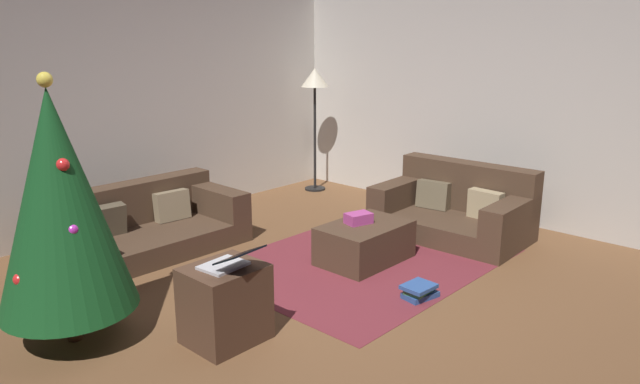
{
  "coord_description": "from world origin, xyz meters",
  "views": [
    {
      "loc": [
        -3.17,
        -2.83,
        2.09
      ],
      "look_at": [
        0.49,
        0.57,
        0.75
      ],
      "focal_mm": 33.39,
      "sensor_mm": 36.0,
      "label": 1
    }
  ],
  "objects_px": {
    "ottoman": "(365,243)",
    "tv_remote": "(363,221)",
    "corner_lamp": "(315,87)",
    "side_table": "(225,304)",
    "laptop": "(229,262)",
    "book_stack": "(420,291)",
    "couch_left": "(144,226)",
    "couch_right": "(456,209)",
    "gift_box": "(358,218)",
    "christmas_tree": "(59,202)"
  },
  "relations": [
    {
      "from": "tv_remote",
      "to": "christmas_tree",
      "type": "relative_size",
      "value": 0.09
    },
    {
      "from": "laptop",
      "to": "couch_right",
      "type": "bearing_deg",
      "value": 1.3
    },
    {
      "from": "ottoman",
      "to": "book_stack",
      "type": "height_order",
      "value": "ottoman"
    },
    {
      "from": "ottoman",
      "to": "laptop",
      "type": "bearing_deg",
      "value": -170.94
    },
    {
      "from": "couch_right",
      "to": "laptop",
      "type": "xyz_separation_m",
      "value": [
        -3.11,
        -0.07,
        0.33
      ]
    },
    {
      "from": "tv_remote",
      "to": "book_stack",
      "type": "distance_m",
      "value": 1.03
    },
    {
      "from": "gift_box",
      "to": "laptop",
      "type": "bearing_deg",
      "value": -168.89
    },
    {
      "from": "gift_box",
      "to": "corner_lamp",
      "type": "height_order",
      "value": "corner_lamp"
    },
    {
      "from": "tv_remote",
      "to": "side_table",
      "type": "distance_m",
      "value": 1.9
    },
    {
      "from": "couch_right",
      "to": "side_table",
      "type": "xyz_separation_m",
      "value": [
        -3.11,
        -0.01,
        -0.0
      ]
    },
    {
      "from": "ottoman",
      "to": "book_stack",
      "type": "bearing_deg",
      "value": -111.93
    },
    {
      "from": "book_stack",
      "to": "gift_box",
      "type": "bearing_deg",
      "value": 70.64
    },
    {
      "from": "gift_box",
      "to": "side_table",
      "type": "distance_m",
      "value": 1.84
    },
    {
      "from": "couch_left",
      "to": "gift_box",
      "type": "xyz_separation_m",
      "value": [
        1.22,
        -1.73,
        0.17
      ]
    },
    {
      "from": "gift_box",
      "to": "tv_remote",
      "type": "xyz_separation_m",
      "value": [
        0.06,
        -0.0,
        -0.04
      ]
    },
    {
      "from": "corner_lamp",
      "to": "couch_right",
      "type": "bearing_deg",
      "value": -98.3
    },
    {
      "from": "couch_right",
      "to": "book_stack",
      "type": "height_order",
      "value": "couch_right"
    },
    {
      "from": "couch_right",
      "to": "ottoman",
      "type": "height_order",
      "value": "couch_right"
    },
    {
      "from": "couch_left",
      "to": "side_table",
      "type": "relative_size",
      "value": 3.31
    },
    {
      "from": "gift_box",
      "to": "book_stack",
      "type": "height_order",
      "value": "gift_box"
    },
    {
      "from": "laptop",
      "to": "book_stack",
      "type": "xyz_separation_m",
      "value": [
        1.49,
        -0.55,
        -0.54
      ]
    },
    {
      "from": "couch_left",
      "to": "gift_box",
      "type": "height_order",
      "value": "couch_left"
    },
    {
      "from": "couch_left",
      "to": "ottoman",
      "type": "xyz_separation_m",
      "value": [
        1.24,
        -1.79,
        -0.07
      ]
    },
    {
      "from": "christmas_tree",
      "to": "corner_lamp",
      "type": "relative_size",
      "value": 1.13
    },
    {
      "from": "ottoman",
      "to": "tv_remote",
      "type": "height_order",
      "value": "tv_remote"
    },
    {
      "from": "christmas_tree",
      "to": "corner_lamp",
      "type": "xyz_separation_m",
      "value": [
        4.18,
        1.61,
        0.39
      ]
    },
    {
      "from": "ottoman",
      "to": "corner_lamp",
      "type": "xyz_separation_m",
      "value": [
        1.62,
        2.17,
        1.22
      ]
    },
    {
      "from": "christmas_tree",
      "to": "gift_box",
      "type": "bearing_deg",
      "value": -11.1
    },
    {
      "from": "gift_box",
      "to": "corner_lamp",
      "type": "distance_m",
      "value": 2.85
    },
    {
      "from": "couch_left",
      "to": "christmas_tree",
      "type": "distance_m",
      "value": 1.96
    },
    {
      "from": "tv_remote",
      "to": "laptop",
      "type": "xyz_separation_m",
      "value": [
        -1.87,
        -0.35,
        0.23
      ]
    },
    {
      "from": "ottoman",
      "to": "gift_box",
      "type": "relative_size",
      "value": 3.64
    },
    {
      "from": "christmas_tree",
      "to": "tv_remote",
      "type": "bearing_deg",
      "value": -10.93
    },
    {
      "from": "couch_right",
      "to": "laptop",
      "type": "relative_size",
      "value": 3.81
    },
    {
      "from": "couch_left",
      "to": "gift_box",
      "type": "relative_size",
      "value": 7.7
    },
    {
      "from": "ottoman",
      "to": "book_stack",
      "type": "distance_m",
      "value": 0.92
    },
    {
      "from": "couch_right",
      "to": "gift_box",
      "type": "xyz_separation_m",
      "value": [
        -1.29,
        0.29,
        0.14
      ]
    },
    {
      "from": "christmas_tree",
      "to": "laptop",
      "type": "relative_size",
      "value": 4.51
    },
    {
      "from": "laptop",
      "to": "ottoman",
      "type": "bearing_deg",
      "value": 9.06
    },
    {
      "from": "couch_left",
      "to": "couch_right",
      "type": "relative_size",
      "value": 1.16
    },
    {
      "from": "couch_left",
      "to": "laptop",
      "type": "distance_m",
      "value": 2.2
    },
    {
      "from": "tv_remote",
      "to": "corner_lamp",
      "type": "relative_size",
      "value": 0.1
    },
    {
      "from": "corner_lamp",
      "to": "christmas_tree",
      "type": "bearing_deg",
      "value": -158.93
    },
    {
      "from": "couch_left",
      "to": "corner_lamp",
      "type": "relative_size",
      "value": 1.11
    },
    {
      "from": "gift_box",
      "to": "ottoman",
      "type": "bearing_deg",
      "value": -71.65
    },
    {
      "from": "couch_left",
      "to": "couch_right",
      "type": "distance_m",
      "value": 3.22
    },
    {
      "from": "side_table",
      "to": "ottoman",
      "type": "bearing_deg",
      "value": 7.17
    },
    {
      "from": "couch_left",
      "to": "side_table",
      "type": "xyz_separation_m",
      "value": [
        -0.6,
        -2.02,
        0.03
      ]
    },
    {
      "from": "corner_lamp",
      "to": "side_table",
      "type": "bearing_deg",
      "value": -145.21
    },
    {
      "from": "couch_right",
      "to": "laptop",
      "type": "bearing_deg",
      "value": 89.27
    }
  ]
}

